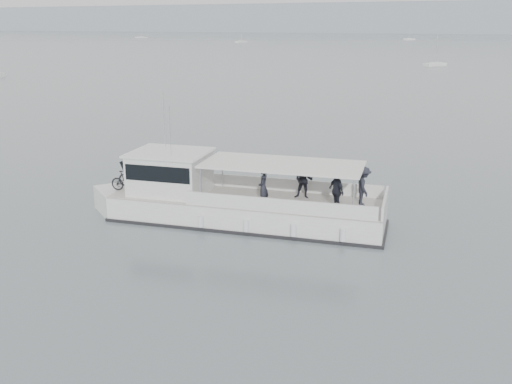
% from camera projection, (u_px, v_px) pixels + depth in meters
% --- Properties ---
extents(ground, '(1400.00, 1400.00, 0.00)m').
position_uv_depth(ground, '(187.00, 208.00, 29.95)').
color(ground, slate).
rests_on(ground, ground).
extents(tour_boat, '(15.19, 5.75, 6.32)m').
position_uv_depth(tour_boat, '(221.00, 200.00, 27.95)').
color(tour_boat, white).
rests_on(tour_boat, ground).
extents(moored_fleet, '(436.66, 354.74, 9.72)m').
position_uv_depth(moored_fleet, '(424.00, 48.00, 217.12)').
color(moored_fleet, white).
rests_on(moored_fleet, ground).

